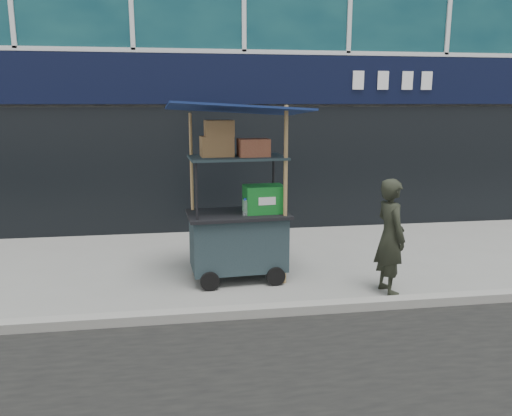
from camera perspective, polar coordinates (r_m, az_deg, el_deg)
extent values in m
plane|color=gray|center=(6.29, 3.37, -11.26)|extent=(80.00, 80.00, 0.00)
cube|color=gray|center=(6.09, 3.77, -11.47)|extent=(80.00, 0.18, 0.12)
cube|color=black|center=(9.60, -1.33, 14.47)|extent=(15.68, 0.06, 0.90)
cube|color=black|center=(9.72, -1.31, 4.39)|extent=(15.68, 0.04, 2.40)
cube|color=#1B2A2E|center=(7.09, -2.09, -3.88)|extent=(1.35, 0.85, 0.76)
cylinder|color=black|center=(6.78, -5.29, -8.37)|extent=(0.26, 0.07, 0.26)
cylinder|color=black|center=(6.94, 2.29, -7.83)|extent=(0.26, 0.07, 0.26)
cube|color=black|center=(6.99, -2.11, -0.70)|extent=(1.45, 0.94, 0.04)
cylinder|color=black|center=(6.52, -6.81, 1.76)|extent=(0.03, 0.03, 0.82)
cylinder|color=black|center=(6.74, 3.38, 2.15)|extent=(0.03, 0.03, 0.82)
cylinder|color=black|center=(7.16, -7.33, 2.66)|extent=(0.03, 0.03, 0.82)
cylinder|color=black|center=(7.36, 2.00, 3.00)|extent=(0.03, 0.03, 0.82)
cube|color=#1B2A2E|center=(6.86, -2.17, 5.79)|extent=(1.35, 0.85, 0.03)
cylinder|color=#9E7347|center=(6.76, 3.37, 1.24)|extent=(0.06, 0.06, 2.45)
cylinder|color=#9E7347|center=(7.19, -7.30, 1.37)|extent=(0.05, 0.05, 2.34)
cube|color=#0D1E4B|center=(6.83, -2.21, 11.25)|extent=(1.94, 1.42, 0.22)
cube|color=#106517|center=(6.97, 0.91, 1.05)|extent=(0.57, 0.42, 0.38)
cylinder|color=silver|center=(6.77, -1.25, 0.01)|extent=(0.08, 0.08, 0.22)
cylinder|color=#183CB8|center=(6.75, -1.25, 1.01)|extent=(0.04, 0.04, 0.02)
cube|color=brown|center=(6.86, -4.51, 7.03)|extent=(0.46, 0.35, 0.27)
cube|color=#9C6744|center=(6.84, -0.28, 6.92)|extent=(0.43, 0.33, 0.24)
cube|color=brown|center=(6.83, -4.25, 9.08)|extent=(0.40, 0.31, 0.22)
imported|color=black|center=(6.75, 15.10, -3.17)|extent=(0.42, 0.59, 1.53)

